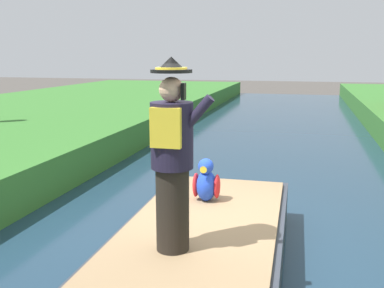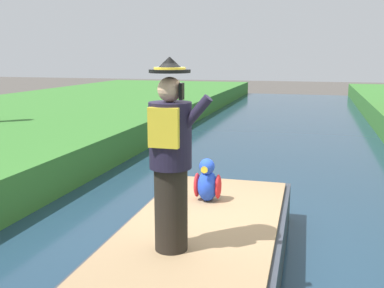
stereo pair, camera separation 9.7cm
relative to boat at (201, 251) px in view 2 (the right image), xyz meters
name	(u,v)px [view 2 (the right image)]	position (x,y,z in m)	size (l,w,h in m)	color
ground_plane	(208,269)	(0.00, 0.38, -0.40)	(80.00, 80.00, 0.00)	#4C4742
canal_water	(208,265)	(0.00, 0.38, -0.35)	(6.20, 48.00, 0.10)	#1E384C
boat	(201,251)	(0.00, 0.00, 0.00)	(1.87, 4.23, 0.61)	#333842
person_pirate	(171,157)	(-0.13, -0.66, 1.23)	(0.61, 0.42, 1.85)	black
parrot_plush	(207,183)	(-0.13, 0.85, 0.55)	(0.36, 0.35, 0.57)	blue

